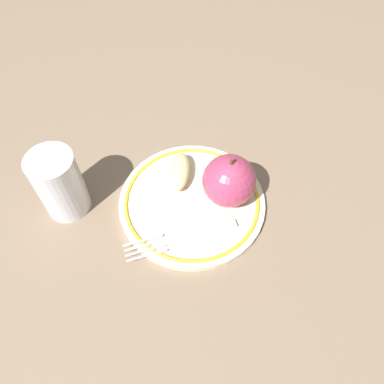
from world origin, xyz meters
name	(u,v)px	position (x,y,z in m)	size (l,w,h in m)	color
ground_plane	(189,197)	(0.00, 0.00, 0.00)	(2.00, 2.00, 0.00)	#836B56
plate	(192,202)	(0.01, 0.01, 0.01)	(0.23, 0.23, 0.01)	beige
apple_red_whole	(229,181)	(0.00, 0.06, 0.05)	(0.08, 0.08, 0.09)	#B83B61
apple_slice_front	(180,171)	(-0.03, -0.02, 0.02)	(0.07, 0.03, 0.02)	beige
fork	(185,237)	(0.08, 0.00, 0.01)	(0.09, 0.16, 0.00)	silver
drinking_glass	(60,184)	(0.04, -0.18, 0.05)	(0.07, 0.07, 0.11)	white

